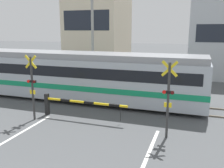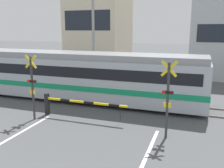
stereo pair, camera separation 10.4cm
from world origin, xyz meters
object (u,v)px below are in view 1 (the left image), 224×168
Objects in this scene: crossing_signal_left at (32,85)px; crossing_signal_right at (168,96)px; crossing_barrier_near at (68,103)px; pedestrian at (124,76)px; commuter_train at (53,73)px; crossing_barrier_far at (158,85)px.

crossing_signal_right is (6.74, 0.00, 0.00)m from crossing_signal_left.
crossing_signal_left is at bearing -148.82° from crossing_barrier_near.
pedestrian is at bearing 117.19° from crossing_signal_right.
crossing_signal_right is at bearing -26.95° from commuter_train.
commuter_train is at bearing -127.92° from pedestrian.
crossing_signal_left reaches higher than pedestrian.
crossing_signal_left is at bearing 180.00° from crossing_signal_right.
pedestrian reaches higher than crossing_barrier_near.
crossing_barrier_far is 1.39× the size of crossing_signal_left.
crossing_signal_right reaches higher than pedestrian.
commuter_train is 4.42m from crossing_signal_left.
pedestrian is at bearing 148.30° from crossing_barrier_far.
crossing_signal_left is at bearing -70.70° from commuter_train.
pedestrian is at bearing 76.11° from crossing_signal_left.
crossing_signal_left reaches higher than commuter_train.
commuter_train is 5.98× the size of crossing_signal_left.
crossing_barrier_near is 7.16m from crossing_barrier_far.
commuter_train is 4.30× the size of crossing_barrier_far.
commuter_train reaches higher than pedestrian.
crossing_barrier_near is at bearing -122.04° from crossing_barrier_far.
crossing_signal_left reaches higher than crossing_barrier_far.
commuter_train is 5.98× the size of crossing_signal_right.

